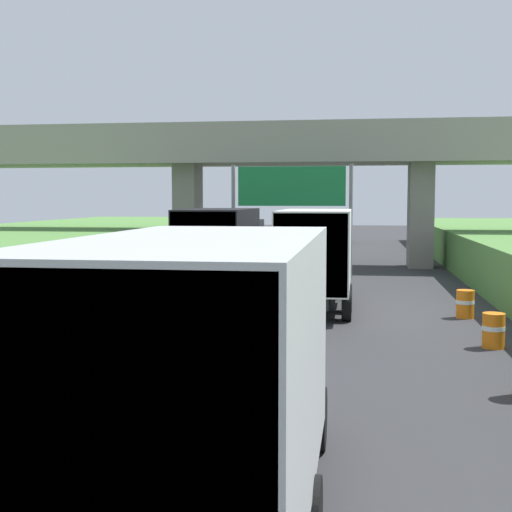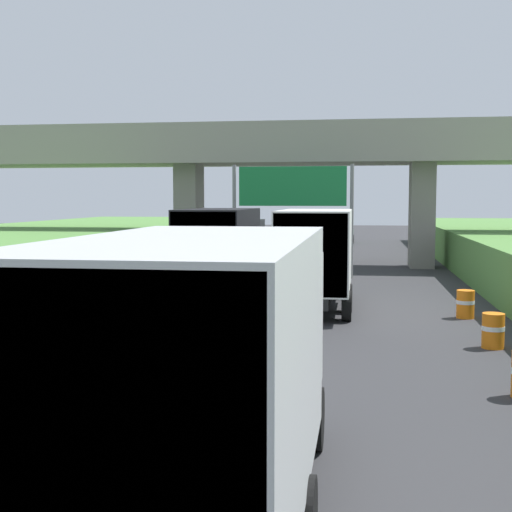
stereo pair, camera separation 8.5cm
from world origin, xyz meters
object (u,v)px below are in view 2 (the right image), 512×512
at_px(overhead_highway_sign, 292,194).
at_px(truck_black, 223,248).
at_px(truck_silver, 211,367).
at_px(car_green, 343,233).
at_px(truck_white, 317,253).
at_px(car_red, 293,238).
at_px(construction_barrel_4, 465,304).
at_px(construction_barrel_3, 493,330).

xyz_separation_m(overhead_highway_sign, truck_black, (-1.86, -7.70, -2.11)).
distance_m(truck_black, truck_silver, 18.39).
bearing_deg(overhead_highway_sign, car_green, 86.18).
xyz_separation_m(overhead_highway_sign, truck_white, (1.80, -9.47, -2.11)).
xyz_separation_m(car_red, construction_barrel_4, (8.38, -29.44, -0.40)).
distance_m(overhead_highway_sign, car_green, 27.06).
bearing_deg(truck_silver, construction_barrel_4, 71.69).
bearing_deg(truck_white, truck_silver, -90.64).
xyz_separation_m(truck_silver, car_red, (-3.38, 44.55, -1.08)).
bearing_deg(truck_black, construction_barrel_3, -41.14).
xyz_separation_m(overhead_highway_sign, construction_barrel_4, (6.62, -10.65, -3.59)).
relative_size(truck_silver, car_red, 1.78).
bearing_deg(car_red, truck_silver, -85.66).
relative_size(overhead_highway_sign, construction_barrel_3, 6.53).
bearing_deg(truck_silver, car_green, 89.82).
relative_size(truck_white, car_red, 1.78).
height_order(truck_white, car_red, truck_white).
bearing_deg(construction_barrel_4, construction_barrel_3, -89.58).
xyz_separation_m(truck_black, truck_white, (3.66, -1.78, 0.00)).
distance_m(overhead_highway_sign, car_red, 19.14).
bearing_deg(truck_white, overhead_highway_sign, 100.77).
height_order(car_red, construction_barrel_3, car_red).
bearing_deg(car_green, truck_white, -89.98).
bearing_deg(construction_barrel_3, truck_silver, -115.34).
height_order(overhead_highway_sign, truck_silver, overhead_highway_sign).
xyz_separation_m(overhead_highway_sign, car_green, (1.79, 26.81, -3.19)).
bearing_deg(overhead_highway_sign, truck_silver, -86.40).
bearing_deg(truck_white, truck_black, 154.08).
bearing_deg(construction_barrel_3, construction_barrel_4, 90.42).
distance_m(truck_black, construction_barrel_4, 9.09).
height_order(truck_black, truck_silver, same).
height_order(truck_black, car_green, truck_black).
bearing_deg(construction_barrel_4, car_red, 105.88).
relative_size(truck_black, truck_silver, 1.00).
relative_size(overhead_highway_sign, car_green, 1.43).
bearing_deg(construction_barrel_4, car_green, 97.35).
height_order(truck_silver, construction_barrel_4, truck_silver).
distance_m(truck_black, car_green, 34.71).
bearing_deg(car_green, truck_black, -96.03).
bearing_deg(truck_silver, truck_black, 100.90).
relative_size(truck_black, car_green, 1.78).
distance_m(car_red, construction_barrel_4, 30.61).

